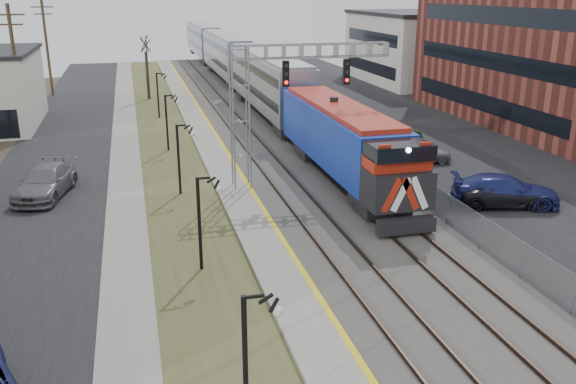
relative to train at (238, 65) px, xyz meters
name	(u,v)px	position (x,y,z in m)	size (l,w,h in m)	color
street_west	(53,170)	(-17.00, -28.28, -2.90)	(7.00, 120.00, 0.04)	black
sidewalk	(125,164)	(-12.50, -28.28, -2.88)	(2.00, 120.00, 0.08)	gray
grass_median	(172,162)	(-9.50, -28.28, -2.89)	(4.00, 120.00, 0.06)	#424725
platform	(216,157)	(-6.50, -28.28, -2.80)	(2.00, 120.00, 0.24)	gray
ballast_bed	(287,153)	(-1.50, -28.28, -2.82)	(8.00, 120.00, 0.20)	#595651
parking_lot	(443,144)	(10.50, -28.28, -2.90)	(16.00, 120.00, 0.04)	black
platform_edge	(229,155)	(-5.62, -28.28, -2.67)	(0.24, 120.00, 0.01)	gold
track_near	(259,152)	(-3.50, -28.28, -2.64)	(1.58, 120.00, 0.15)	#2D2119
track_far	(308,149)	(0.00, -28.28, -2.64)	(1.58, 120.00, 0.15)	#2D2119
train	(238,65)	(0.00, 0.00, 0.00)	(3.00, 85.85, 5.33)	#1330A1
signal_gantry	(270,92)	(-4.28, -35.29, 2.67)	(9.00, 1.07, 8.15)	gray
lampposts	(199,222)	(-9.50, -45.00, -0.92)	(0.14, 62.14, 4.00)	black
fence	(344,140)	(2.70, -28.28, -2.12)	(0.04, 120.00, 1.60)	gray
bare_trees	(36,117)	(-18.16, -24.37, -0.22)	(12.30, 42.30, 5.95)	#382D23
car_lot_c	(504,194)	(6.96, -41.48, -2.24)	(2.25, 4.89, 1.36)	black
car_lot_d	(505,191)	(7.09, -41.42, -2.11)	(2.26, 5.57, 1.62)	navy
car_lot_e	(419,152)	(6.38, -32.58, -2.20)	(1.71, 4.24, 1.44)	gray
car_lot_f	(395,134)	(7.13, -27.07, -2.26)	(1.39, 3.99, 1.31)	#0E471D
car_street_b	(45,182)	(-16.75, -33.74, -2.10)	(2.30, 5.66, 1.64)	slate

